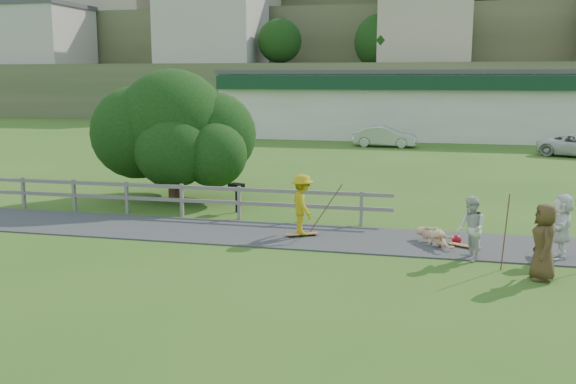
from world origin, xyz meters
name	(u,v)px	position (x,y,z in m)	size (l,w,h in m)	color
ground	(273,249)	(0.00, 0.00, 0.00)	(260.00, 260.00, 0.00)	#305C1A
path	(286,235)	(0.00, 1.50, 0.02)	(34.00, 3.00, 0.04)	#323235
fence	(164,194)	(-4.62, 3.30, 0.72)	(15.05, 0.10, 1.10)	slate
strip_mall	(436,103)	(4.00, 34.94, 2.58)	(32.50, 10.75, 5.10)	beige
hillside	(416,14)	(0.00, 91.31, 14.41)	(220.00, 67.00, 47.50)	#495733
skater_rider	(302,208)	(0.50, 1.44, 0.88)	(1.13, 0.65, 1.76)	#B89B11
skater_fallen	(435,236)	(4.26, 1.30, 0.28)	(1.51, 0.36, 0.55)	tan
spectator_a	(471,229)	(5.14, 0.08, 0.83)	(0.80, 0.63, 1.65)	silver
spectator_c	(544,242)	(6.69, -1.17, 0.89)	(0.87, 0.57, 1.78)	#4C361E
spectator_d	(562,226)	(7.41, 0.78, 0.85)	(1.57, 0.50, 1.70)	white
car_silver	(385,137)	(0.78, 26.68, 0.69)	(1.46, 4.18, 1.38)	silver
tree	(174,145)	(-5.49, 6.23, 2.07)	(6.65, 6.65, 4.14)	black
bbq	(237,198)	(-2.42, 4.35, 0.50)	(0.46, 0.35, 1.01)	black
longboard_rider	(302,235)	(0.50, 1.44, 0.05)	(0.95, 0.23, 0.11)	brown
longboard_fallen	(464,247)	(5.06, 1.20, 0.05)	(0.87, 0.21, 0.10)	brown
helmet	(457,240)	(4.86, 1.65, 0.13)	(0.26, 0.26, 0.26)	#9F0A16
pole_rider	(325,205)	(1.10, 1.84, 0.92)	(0.03, 0.03, 1.83)	brown
pole_spec_left	(505,232)	(5.90, -0.61, 0.94)	(0.03, 0.03, 1.88)	brown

